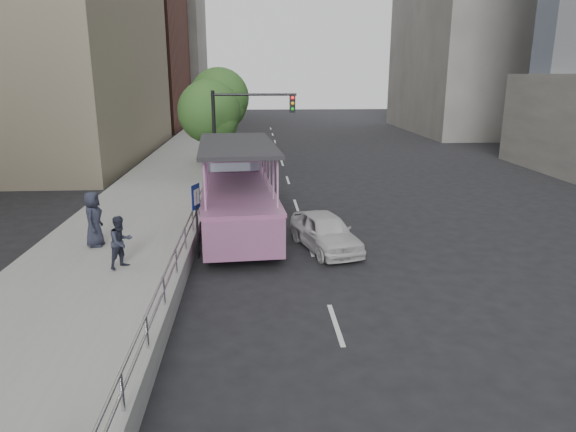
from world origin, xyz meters
name	(u,v)px	position (x,y,z in m)	size (l,w,h in m)	color
ground	(290,292)	(0.00, 0.00, 0.00)	(160.00, 160.00, 0.00)	black
sidewalk	(151,204)	(-5.75, 10.00, 0.15)	(5.50, 80.00, 0.30)	#9B9A95
kerb_wall	(186,255)	(-3.12, 2.00, 0.48)	(0.24, 30.00, 0.36)	#ADADA7
guardrail	(185,235)	(-3.12, 2.00, 1.14)	(0.07, 22.00, 0.71)	silver
duck_boat	(237,193)	(-1.67, 7.01, 1.31)	(3.32, 10.76, 3.52)	black
car	(325,231)	(1.50, 3.64, 0.65)	(1.55, 3.84, 1.31)	silver
pedestrian_mid	(121,242)	(-4.96, 1.52, 1.10)	(0.78, 0.61, 1.61)	#2A2E3E
pedestrian_far	(93,219)	(-6.37, 3.66, 1.24)	(0.92, 0.60, 1.89)	#2A2E3E
parking_sign	(197,212)	(-2.85, 3.00, 1.61)	(0.21, 0.54, 2.52)	black
traffic_signal	(238,126)	(-1.70, 12.50, 3.50)	(4.20, 0.32, 5.20)	black
street_tree_near	(211,114)	(-3.30, 15.93, 3.82)	(3.52, 3.52, 5.72)	#362318
street_tree_far	(221,100)	(-3.10, 21.93, 4.31)	(3.97, 3.97, 6.45)	#362318
midrise_brick	(95,8)	(-18.00, 48.00, 13.00)	(18.00, 16.00, 26.00)	brown
midrise_stone_b	(145,45)	(-16.00, 64.00, 10.00)	(16.00, 14.00, 20.00)	gray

